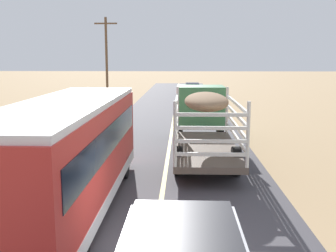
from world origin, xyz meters
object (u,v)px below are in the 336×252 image
object	(u,v)px
livestock_truck	(202,112)
bus	(68,153)
car_far	(192,90)
power_pole_mid	(107,57)

from	to	relation	value
livestock_truck	bus	xyz separation A→B (m)	(-4.21, -8.30, -0.04)
car_far	power_pole_mid	distance (m)	11.89
car_far	livestock_truck	bearing A→B (deg)	-90.32
livestock_truck	car_far	distance (m)	27.26
bus	power_pole_mid	world-z (taller)	power_pole_mid
livestock_truck	car_far	bearing A→B (deg)	89.68
car_far	power_pole_mid	bearing A→B (deg)	-139.27
bus	power_pole_mid	xyz separation A→B (m)	(-4.20, 28.18, 2.67)
bus	power_pole_mid	distance (m)	28.61
car_far	power_pole_mid	size ratio (longest dim) A/B	0.53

